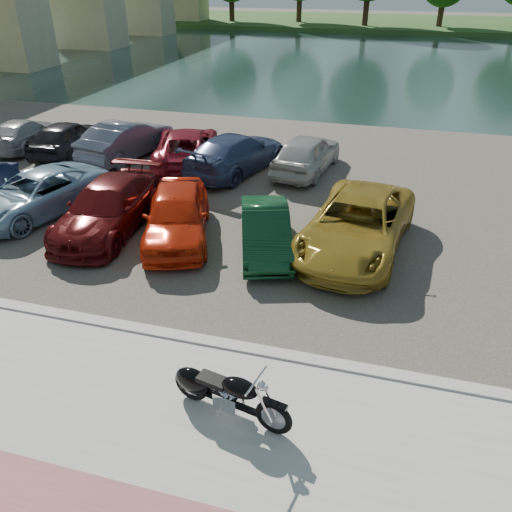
# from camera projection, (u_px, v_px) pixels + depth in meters

# --- Properties ---
(ground) EXTENTS (200.00, 200.00, 0.00)m
(ground) POSITION_uv_depth(u_px,v_px,m) (231.00, 429.00, 8.68)
(ground) COLOR #595447
(ground) RESTS_ON ground
(promenade) EXTENTS (60.00, 6.00, 0.10)m
(promenade) POSITION_uv_depth(u_px,v_px,m) (211.00, 476.00, 7.82)
(promenade) COLOR #AFADA5
(promenade) RESTS_ON ground
(kerb) EXTENTS (60.00, 0.30, 0.14)m
(kerb) POSITION_uv_depth(u_px,v_px,m) (260.00, 352.00, 10.31)
(kerb) COLOR #AFADA5
(kerb) RESTS_ON ground
(parking_lot) EXTENTS (60.00, 18.00, 0.04)m
(parking_lot) POSITION_uv_depth(u_px,v_px,m) (325.00, 191.00, 17.85)
(parking_lot) COLOR #423C35
(parking_lot) RESTS_ON ground
(river) EXTENTS (120.00, 40.00, 0.00)m
(river) POSITION_uv_depth(u_px,v_px,m) (376.00, 63.00, 42.05)
(river) COLOR #1B302B
(river) RESTS_ON ground
(far_bank) EXTENTS (120.00, 24.00, 0.60)m
(far_bank) POSITION_uv_depth(u_px,v_px,m) (391.00, 23.00, 68.61)
(far_bank) COLOR #2A4A1A
(far_bank) RESTS_ON ground
(motorcycle) EXTENTS (2.30, 0.88, 1.05)m
(motorcycle) POSITION_uv_depth(u_px,v_px,m) (220.00, 391.00, 8.69)
(motorcycle) COLOR black
(motorcycle) RESTS_ON promenade
(car_2) EXTENTS (3.52, 5.25, 1.34)m
(car_2) POSITION_uv_depth(u_px,v_px,m) (36.00, 194.00, 15.89)
(car_2) COLOR #82A6BE
(car_2) RESTS_ON parking_lot
(car_3) EXTENTS (2.35, 5.06, 1.43)m
(car_3) POSITION_uv_depth(u_px,v_px,m) (108.00, 207.00, 14.87)
(car_3) COLOR #510B0C
(car_3) RESTS_ON parking_lot
(car_4) EXTENTS (3.11, 4.75, 1.50)m
(car_4) POSITION_uv_depth(u_px,v_px,m) (177.00, 214.00, 14.37)
(car_4) COLOR red
(car_4) RESTS_ON parking_lot
(car_5) EXTENTS (2.37, 3.97, 1.23)m
(car_5) POSITION_uv_depth(u_px,v_px,m) (265.00, 230.00, 13.79)
(car_5) COLOR #103C1F
(car_5) RESTS_ON parking_lot
(car_6) EXTENTS (3.27, 5.78, 1.52)m
(car_6) POSITION_uv_depth(u_px,v_px,m) (357.00, 225.00, 13.77)
(car_6) COLOR #A88526
(car_6) RESTS_ON parking_lot
(car_7) EXTENTS (2.36, 4.45, 1.23)m
(car_7) POSITION_uv_depth(u_px,v_px,m) (23.00, 134.00, 21.80)
(car_7) COLOR #94929B
(car_7) RESTS_ON parking_lot
(car_8) EXTENTS (1.95, 4.27, 1.42)m
(car_8) POSITION_uv_depth(u_px,v_px,m) (67.00, 137.00, 21.03)
(car_8) COLOR black
(car_8) RESTS_ON parking_lot
(car_9) EXTENTS (2.48, 4.82, 1.51)m
(car_9) POSITION_uv_depth(u_px,v_px,m) (127.00, 139.00, 20.63)
(car_9) COLOR slate
(car_9) RESTS_ON parking_lot
(car_10) EXTENTS (3.79, 5.58, 1.42)m
(car_10) POSITION_uv_depth(u_px,v_px,m) (187.00, 146.00, 19.98)
(car_10) COLOR maroon
(car_10) RESTS_ON parking_lot
(car_11) EXTENTS (3.44, 5.43, 1.47)m
(car_11) POSITION_uv_depth(u_px,v_px,m) (236.00, 153.00, 19.17)
(car_11) COLOR navy
(car_11) RESTS_ON parking_lot
(car_12) EXTENTS (2.37, 4.54, 1.47)m
(car_12) POSITION_uv_depth(u_px,v_px,m) (307.00, 153.00, 19.15)
(car_12) COLOR #B3B3AE
(car_12) RESTS_ON parking_lot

